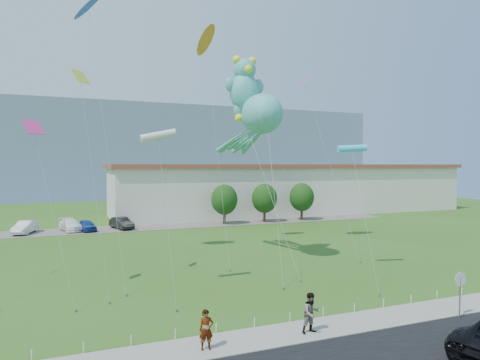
# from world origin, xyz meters

# --- Properties ---
(ground) EXTENTS (160.00, 160.00, 0.00)m
(ground) POSITION_xyz_m (0.00, 0.00, 0.00)
(ground) COLOR #345417
(ground) RESTS_ON ground
(sidewalk) EXTENTS (80.00, 2.50, 0.10)m
(sidewalk) POSITION_xyz_m (0.00, -2.75, 0.05)
(sidewalk) COLOR gray
(sidewalk) RESTS_ON ground
(parking_strip) EXTENTS (70.00, 6.00, 0.06)m
(parking_strip) POSITION_xyz_m (0.00, 35.00, 0.03)
(parking_strip) COLOR #59544C
(parking_strip) RESTS_ON ground
(hill_ridge) EXTENTS (160.00, 50.00, 25.00)m
(hill_ridge) POSITION_xyz_m (0.00, 120.00, 12.50)
(hill_ridge) COLOR slate
(hill_ridge) RESTS_ON ground
(warehouse) EXTENTS (61.00, 15.00, 8.20)m
(warehouse) POSITION_xyz_m (26.00, 44.00, 4.12)
(warehouse) COLOR beige
(warehouse) RESTS_ON ground
(stop_sign) EXTENTS (0.80, 0.07, 2.50)m
(stop_sign) POSITION_xyz_m (9.50, -4.21, 1.87)
(stop_sign) COLOR slate
(stop_sign) RESTS_ON ground
(rope_fence) EXTENTS (26.05, 0.05, 0.50)m
(rope_fence) POSITION_xyz_m (0.00, -1.30, 0.25)
(rope_fence) COLOR white
(rope_fence) RESTS_ON ground
(tree_near) EXTENTS (3.60, 3.60, 5.47)m
(tree_near) POSITION_xyz_m (10.00, 34.00, 3.39)
(tree_near) COLOR #3F2B19
(tree_near) RESTS_ON ground
(tree_mid) EXTENTS (3.60, 3.60, 5.47)m
(tree_mid) POSITION_xyz_m (16.00, 34.00, 3.39)
(tree_mid) COLOR #3F2B19
(tree_mid) RESTS_ON ground
(tree_far) EXTENTS (3.60, 3.60, 5.47)m
(tree_far) POSITION_xyz_m (22.00, 34.00, 3.39)
(tree_far) COLOR #3F2B19
(tree_far) RESTS_ON ground
(pedestrian_left) EXTENTS (0.67, 0.47, 1.74)m
(pedestrian_left) POSITION_xyz_m (-4.05, -3.07, 0.97)
(pedestrian_left) COLOR gray
(pedestrian_left) RESTS_ON sidewalk
(pedestrian_right) EXTENTS (0.98, 0.78, 1.92)m
(pedestrian_right) POSITION_xyz_m (1.13, -3.17, 1.06)
(pedestrian_right) COLOR gray
(pedestrian_right) RESTS_ON sidewalk
(parked_car_silver) EXTENTS (2.89, 4.78, 1.49)m
(parked_car_silver) POSITION_xyz_m (-14.41, 35.04, 0.80)
(parked_car_silver) COLOR silver
(parked_car_silver) RESTS_ON parking_strip
(parked_car_white) EXTENTS (3.26, 5.32, 1.44)m
(parked_car_white) POSITION_xyz_m (-9.47, 35.39, 0.78)
(parked_car_white) COLOR white
(parked_car_white) RESTS_ON parking_strip
(parked_car_blue) EXTENTS (2.49, 4.24, 1.35)m
(parked_car_blue) POSITION_xyz_m (-7.64, 34.49, 0.74)
(parked_car_blue) COLOR #1B3D97
(parked_car_blue) RESTS_ON parking_strip
(parked_car_black) EXTENTS (2.84, 4.73, 1.47)m
(parked_car_black) POSITION_xyz_m (-3.50, 34.71, 0.80)
(parked_car_black) COLOR black
(parked_car_black) RESTS_ON parking_strip
(octopus_kite) EXTENTS (3.19, 13.47, 13.75)m
(octopus_kite) POSITION_xyz_m (4.85, 11.74, 11.49)
(octopus_kite) COLOR teal
(octopus_kite) RESTS_ON ground
(teddy_bear_kite) EXTENTS (3.40, 8.32, 17.03)m
(teddy_bear_kite) POSITION_xyz_m (4.02, 12.20, 14.47)
(teddy_bear_kite) COLOR teal
(teddy_bear_kite) RESTS_ON ground
(small_kite_pink) EXTENTS (2.92, 4.64, 10.82)m
(small_kite_pink) POSITION_xyz_m (-11.22, 7.87, 9.27)
(small_kite_pink) COLOR #D22E7D
(small_kite_pink) RESTS_ON ground
(small_kite_blue) EXTENTS (2.55, 10.77, 21.57)m
(small_kite_blue) POSITION_xyz_m (-7.86, 15.95, 20.28)
(small_kite_blue) COLOR blue
(small_kite_blue) RESTS_ON ground
(small_kite_orange) EXTENTS (1.98, 10.14, 20.73)m
(small_kite_orange) POSITION_xyz_m (2.73, 18.69, 19.48)
(small_kite_orange) COLOR orange
(small_kite_orange) RESTS_ON ground
(small_kite_cyan) EXTENTS (2.27, 6.72, 9.77)m
(small_kite_cyan) POSITION_xyz_m (10.10, 5.92, 9.25)
(small_kite_cyan) COLOR #36C6F5
(small_kite_cyan) RESTS_ON ground
(small_kite_white) EXTENTS (0.51, 5.05, 10.36)m
(small_kite_white) POSITION_xyz_m (-4.28, 6.18, 9.84)
(small_kite_white) COLOR silver
(small_kite_white) RESTS_ON ground
(small_kite_yellow) EXTENTS (2.02, 5.06, 14.30)m
(small_kite_yellow) POSITION_xyz_m (-8.56, 8.92, 12.15)
(small_kite_yellow) COLOR #B2C42E
(small_kite_yellow) RESTS_ON ground
(small_kite_purple) EXTENTS (1.80, 9.64, 17.27)m
(small_kite_purple) POSITION_xyz_m (12.46, 16.93, 16.18)
(small_kite_purple) COLOR purple
(small_kite_purple) RESTS_ON ground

